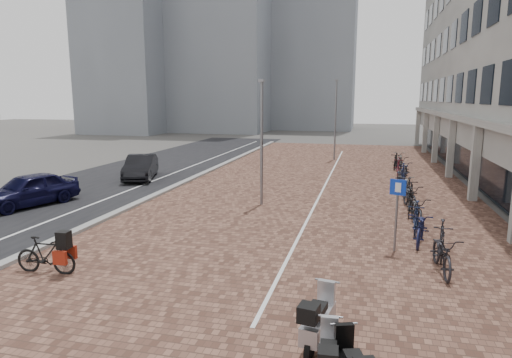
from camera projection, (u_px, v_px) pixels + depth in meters
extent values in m
plane|color=#474442|center=(202.00, 264.00, 12.04)|extent=(140.00, 140.00, 0.00)
cube|color=brown|center=(321.00, 185.00, 23.00)|extent=(14.50, 42.00, 0.04)
cube|color=black|center=(131.00, 176.00, 25.66)|extent=(8.00, 50.00, 0.03)
cube|color=gray|center=(194.00, 178.00, 24.70)|extent=(0.35, 42.00, 0.14)
cube|color=white|center=(163.00, 177.00, 25.17)|extent=(0.12, 44.00, 0.00)
cube|color=white|center=(325.00, 185.00, 22.95)|extent=(0.10, 30.00, 0.00)
cube|color=black|center=(466.00, 148.00, 24.68)|extent=(0.15, 38.00, 3.20)
cube|color=#AAAAA4|center=(465.00, 117.00, 24.41)|extent=(1.60, 38.00, 0.30)
cube|color=#AAAAA4|center=(475.00, 163.00, 19.15)|extent=(0.35, 0.35, 3.40)
cube|color=#AAAAA4|center=(451.00, 148.00, 24.87)|extent=(0.35, 0.35, 3.40)
cube|color=#AAAAA4|center=(436.00, 139.00, 30.59)|extent=(0.35, 0.35, 3.40)
cube|color=#AAAAA4|center=(425.00, 132.00, 36.32)|extent=(0.35, 0.35, 3.40)
cube|color=#AAAAA4|center=(418.00, 128.00, 42.04)|extent=(0.35, 0.35, 3.40)
cube|color=gray|center=(217.00, 10.00, 58.79)|extent=(14.00, 12.00, 32.00)
cube|color=gray|center=(313.00, 37.00, 63.11)|extent=(12.00, 10.00, 26.00)
cube|color=gray|center=(128.00, 54.00, 56.56)|extent=(10.00, 10.00, 20.00)
imported|color=black|center=(29.00, 190.00, 18.42)|extent=(2.85, 4.40, 1.39)
imported|color=black|center=(141.00, 167.00, 24.62)|extent=(2.70, 4.33, 1.35)
imported|color=black|center=(46.00, 255.00, 11.31)|extent=(1.68, 0.59, 0.99)
cube|color=black|center=(44.00, 239.00, 11.23)|extent=(0.32, 0.30, 0.45)
cube|color=maroon|center=(38.00, 253.00, 11.36)|extent=(0.35, 0.12, 0.35)
cube|color=maroon|center=(53.00, 254.00, 11.25)|extent=(0.35, 0.12, 0.35)
cylinder|color=slate|center=(396.00, 219.00, 12.83)|extent=(0.07, 0.07, 2.00)
cube|color=#0E32B8|center=(398.00, 187.00, 12.63)|extent=(0.44, 0.18, 0.45)
cylinder|color=slate|center=(262.00, 144.00, 18.26)|extent=(0.12, 0.12, 5.15)
cylinder|color=slate|center=(335.00, 121.00, 31.83)|extent=(0.12, 0.12, 5.73)
imported|color=black|center=(443.00, 253.00, 11.40)|extent=(0.81, 2.01, 1.04)
imported|color=black|center=(442.00, 240.00, 12.46)|extent=(0.71, 1.80, 1.05)
imported|color=#15193C|center=(421.00, 228.00, 13.66)|extent=(1.04, 2.07, 1.04)
imported|color=#121A32|center=(416.00, 218.00, 14.76)|extent=(0.75, 1.80, 1.05)
imported|color=black|center=(417.00, 210.00, 15.83)|extent=(0.81, 2.01, 1.04)
imported|color=black|center=(410.00, 202.00, 16.96)|extent=(0.67, 1.79, 1.05)
imported|color=black|center=(410.00, 196.00, 18.03)|extent=(0.98, 2.05, 1.04)
imported|color=black|center=(410.00, 191.00, 19.11)|extent=(0.59, 1.77, 1.05)
imported|color=#615E58|center=(407.00, 186.00, 20.22)|extent=(1.02, 2.06, 1.04)
imported|color=#121931|center=(402.00, 181.00, 21.35)|extent=(0.55, 1.76, 1.05)
imported|color=black|center=(400.00, 177.00, 22.44)|extent=(0.75, 1.99, 1.04)
imported|color=#141938|center=(403.00, 173.00, 23.48)|extent=(0.67, 1.79, 1.05)
imported|color=#222228|center=(406.00, 170.00, 24.53)|extent=(0.92, 2.04, 1.04)
imported|color=#50151E|center=(398.00, 167.00, 25.70)|extent=(0.67, 1.79, 1.05)
imported|color=black|center=(400.00, 164.00, 26.76)|extent=(0.95, 2.05, 1.04)
imported|color=black|center=(396.00, 161.00, 27.90)|extent=(0.77, 1.80, 1.05)
imported|color=#5E5C56|center=(400.00, 159.00, 28.92)|extent=(1.05, 2.07, 1.04)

